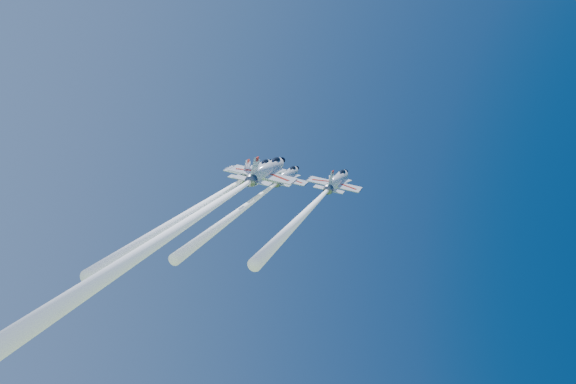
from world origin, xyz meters
TOP-DOWN VIEW (x-y plane):
  - jet_lead at (-9.13, -3.79)m, footprint 28.48×28.11m
  - jet_left at (-18.64, -7.61)m, footprint 31.88×31.42m
  - jet_right at (-4.04, -12.58)m, footprint 27.72×26.91m
  - jet_slot at (-24.52, -16.17)m, footprint 39.01×39.01m

SIDE VIEW (x-z plane):
  - jet_slot at x=-24.52m, z-range 50.98..99.54m
  - jet_left at x=-18.64m, z-range 60.60..98.11m
  - jet_right at x=-4.04m, z-range 63.91..95.21m
  - jet_lead at x=-9.13m, z-range 64.29..98.02m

